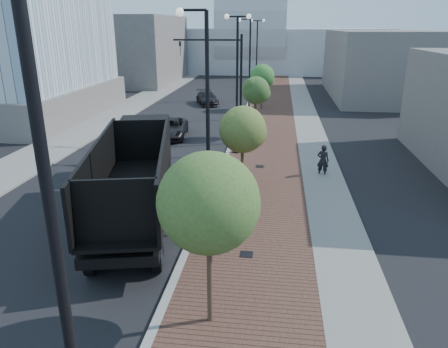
# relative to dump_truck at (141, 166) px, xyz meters

# --- Properties ---
(sidewalk) EXTENTS (7.00, 140.00, 0.12)m
(sidewalk) POSITION_rel_dump_truck_xyz_m (7.11, 26.30, -1.59)
(sidewalk) COLOR #4C2D23
(sidewalk) RESTS_ON ground
(concrete_strip) EXTENTS (2.40, 140.00, 0.13)m
(concrete_strip) POSITION_rel_dump_truck_xyz_m (9.81, 26.30, -1.58)
(concrete_strip) COLOR slate
(concrete_strip) RESTS_ON ground
(curb) EXTENTS (0.30, 140.00, 0.14)m
(curb) POSITION_rel_dump_truck_xyz_m (3.61, 26.30, -1.58)
(curb) COLOR gray
(curb) RESTS_ON ground
(west_sidewalk) EXTENTS (4.00, 140.00, 0.12)m
(west_sidewalk) POSITION_rel_dump_truck_xyz_m (-9.39, 26.30, -1.59)
(west_sidewalk) COLOR slate
(west_sidewalk) RESTS_ON ground
(dump_truck) EXTENTS (5.85, 14.27, 3.91)m
(dump_truck) POSITION_rel_dump_truck_xyz_m (0.00, 0.00, 0.00)
(dump_truck) COLOR black
(dump_truck) RESTS_ON ground
(white_sedan) EXTENTS (3.05, 5.44, 1.70)m
(white_sedan) POSITION_rel_dump_truck_xyz_m (0.57, -1.92, -0.80)
(white_sedan) COLOR silver
(white_sedan) RESTS_ON ground
(dark_car_mid) EXTENTS (2.98, 5.54, 1.48)m
(dark_car_mid) POSITION_rel_dump_truck_xyz_m (-1.58, 12.35, -0.91)
(dark_car_mid) COLOR black
(dark_car_mid) RESTS_ON ground
(dark_car_far) EXTENTS (3.55, 5.36, 1.44)m
(dark_car_far) POSITION_rel_dump_truck_xyz_m (-1.12, 27.69, -0.93)
(dark_car_far) COLOR black
(dark_car_far) RESTS_ON ground
(pedestrian) EXTENTS (0.81, 0.64, 1.94)m
(pedestrian) POSITION_rel_dump_truck_xyz_m (9.79, 4.34, -0.68)
(pedestrian) COLOR black
(pedestrian) RESTS_ON ground
(streetlight_0) EXTENTS (1.72, 0.56, 9.28)m
(streetlight_0) POSITION_rel_dump_truck_xyz_m (4.21, -15.70, 3.17)
(streetlight_0) COLOR black
(streetlight_0) RESTS_ON ground
(streetlight_1) EXTENTS (1.44, 0.56, 9.21)m
(streetlight_1) POSITION_rel_dump_truck_xyz_m (4.09, -3.70, 2.70)
(streetlight_1) COLOR black
(streetlight_1) RESTS_ON ground
(streetlight_2) EXTENTS (1.72, 0.56, 9.28)m
(streetlight_2) POSITION_rel_dump_truck_xyz_m (4.21, 8.30, 3.17)
(streetlight_2) COLOR black
(streetlight_2) RESTS_ON ground
(streetlight_3) EXTENTS (1.44, 0.56, 9.21)m
(streetlight_3) POSITION_rel_dump_truck_xyz_m (4.09, 20.30, 2.70)
(streetlight_3) COLOR black
(streetlight_3) RESTS_ON ground
(streetlight_4) EXTENTS (1.72, 0.56, 9.28)m
(streetlight_4) POSITION_rel_dump_truck_xyz_m (4.21, 32.30, 3.17)
(streetlight_4) COLOR black
(streetlight_4) RESTS_ON ground
(traffic_mast) EXTENTS (5.09, 0.20, 8.00)m
(traffic_mast) POSITION_rel_dump_truck_xyz_m (3.31, 11.30, 3.34)
(traffic_mast) COLOR black
(traffic_mast) RESTS_ON ground
(tree_0) EXTENTS (2.87, 2.87, 5.42)m
(tree_0) POSITION_rel_dump_truck_xyz_m (5.25, -9.68, 2.33)
(tree_0) COLOR #382619
(tree_0) RESTS_ON ground
(tree_1) EXTENTS (2.50, 2.47, 4.68)m
(tree_1) POSITION_rel_dump_truck_xyz_m (5.25, 1.32, 1.79)
(tree_1) COLOR #382619
(tree_1) RESTS_ON ground
(tree_2) EXTENTS (2.25, 2.17, 4.85)m
(tree_2) POSITION_rel_dump_truck_xyz_m (5.25, 13.32, 2.10)
(tree_2) COLOR #382619
(tree_2) RESTS_ON ground
(tree_3) EXTENTS (2.59, 2.58, 4.80)m
(tree_3) POSITION_rel_dump_truck_xyz_m (5.25, 25.32, 1.85)
(tree_3) COLOR #382619
(tree_3) RESTS_ON ground
(convention_center) EXTENTS (50.00, 30.00, 50.00)m
(convention_center) POSITION_rel_dump_truck_xyz_m (1.61, 71.30, 4.36)
(convention_center) COLOR #B1B7BC
(convention_center) RESTS_ON ground
(commercial_block_nw) EXTENTS (14.00, 20.00, 10.00)m
(commercial_block_nw) POSITION_rel_dump_truck_xyz_m (-16.39, 46.30, 3.35)
(commercial_block_nw) COLOR #635D59
(commercial_block_nw) RESTS_ON ground
(commercial_block_ne) EXTENTS (12.00, 22.00, 8.00)m
(commercial_block_ne) POSITION_rel_dump_truck_xyz_m (19.61, 36.30, 2.35)
(commercial_block_ne) COLOR slate
(commercial_block_ne) RESTS_ON ground
(utility_cover_1) EXTENTS (0.50, 0.50, 0.02)m
(utility_cover_1) POSITION_rel_dump_truck_xyz_m (6.01, -5.70, -1.52)
(utility_cover_1) COLOR black
(utility_cover_1) RESTS_ON sidewalk
(utility_cover_2) EXTENTS (0.50, 0.50, 0.02)m
(utility_cover_2) POSITION_rel_dump_truck_xyz_m (6.01, 5.30, -1.52)
(utility_cover_2) COLOR black
(utility_cover_2) RESTS_ON sidewalk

